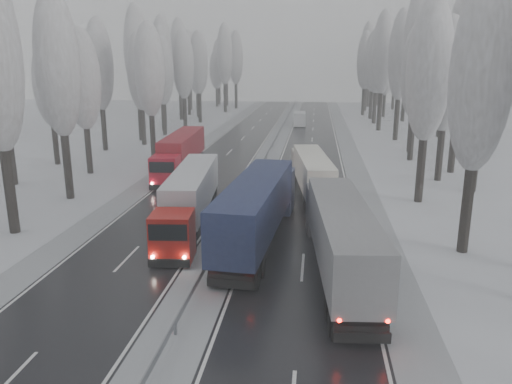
% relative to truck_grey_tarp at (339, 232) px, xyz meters
% --- Properties ---
extents(carriageway_right, '(7.50, 200.00, 0.03)m').
position_rel_truck_grey_tarp_xyz_m(carriageway_right, '(-1.97, 18.58, -2.43)').
color(carriageway_right, black).
rests_on(carriageway_right, ground).
extents(carriageway_left, '(7.50, 200.00, 0.03)m').
position_rel_truck_grey_tarp_xyz_m(carriageway_left, '(-12.47, 18.58, -2.43)').
color(carriageway_left, black).
rests_on(carriageway_left, ground).
extents(median_slush, '(3.00, 200.00, 0.04)m').
position_rel_truck_grey_tarp_xyz_m(median_slush, '(-7.22, 18.58, -2.43)').
color(median_slush, '#A2A6AA').
rests_on(median_slush, ground).
extents(shoulder_right, '(2.40, 200.00, 0.04)m').
position_rel_truck_grey_tarp_xyz_m(shoulder_right, '(2.98, 18.58, -2.43)').
color(shoulder_right, '#A2A6AA').
rests_on(shoulder_right, ground).
extents(shoulder_left, '(2.40, 200.00, 0.04)m').
position_rel_truck_grey_tarp_xyz_m(shoulder_left, '(-17.42, 18.58, -2.43)').
color(shoulder_left, '#A2A6AA').
rests_on(shoulder_left, ground).
extents(median_guardrail, '(0.12, 200.00, 0.76)m').
position_rel_truck_grey_tarp_xyz_m(median_guardrail, '(-7.22, 18.57, -1.85)').
color(median_guardrail, slate).
rests_on(median_guardrail, ground).
extents(tree_16, '(3.60, 3.60, 16.53)m').
position_rel_truck_grey_tarp_xyz_m(tree_16, '(7.82, 4.25, 8.22)').
color(tree_16, black).
rests_on(tree_16, ground).
extents(tree_18, '(3.60, 3.60, 16.58)m').
position_rel_truck_grey_tarp_xyz_m(tree_18, '(7.29, 15.62, 8.25)').
color(tree_18, black).
rests_on(tree_18, ground).
extents(tree_19, '(3.60, 3.60, 14.57)m').
position_rel_truck_grey_tarp_xyz_m(tree_19, '(12.81, 19.62, 6.97)').
color(tree_19, black).
rests_on(tree_19, ground).
extents(tree_20, '(3.60, 3.60, 15.71)m').
position_rel_truck_grey_tarp_xyz_m(tree_20, '(10.68, 23.75, 7.70)').
color(tree_20, black).
rests_on(tree_20, ground).
extents(tree_21, '(3.60, 3.60, 18.62)m').
position_rel_truck_grey_tarp_xyz_m(tree_21, '(12.91, 27.75, 9.55)').
color(tree_21, black).
rests_on(tree_21, ground).
extents(tree_22, '(3.60, 3.60, 15.86)m').
position_rel_truck_grey_tarp_xyz_m(tree_22, '(9.81, 34.19, 7.79)').
color(tree_22, black).
rests_on(tree_22, ground).
extents(tree_23, '(3.60, 3.60, 13.55)m').
position_rel_truck_grey_tarp_xyz_m(tree_23, '(16.09, 38.19, 6.32)').
color(tree_23, black).
rests_on(tree_23, ground).
extents(tree_24, '(3.60, 3.60, 20.49)m').
position_rel_truck_grey_tarp_xyz_m(tree_24, '(10.68, 39.61, 10.74)').
color(tree_24, black).
rests_on(tree_24, ground).
extents(tree_25, '(3.60, 3.60, 19.44)m').
position_rel_truck_grey_tarp_xyz_m(tree_25, '(17.60, 43.61, 10.07)').
color(tree_25, black).
rests_on(tree_25, ground).
extents(tree_26, '(3.60, 3.60, 18.78)m').
position_rel_truck_grey_tarp_xyz_m(tree_26, '(10.35, 49.86, 9.66)').
color(tree_26, black).
rests_on(tree_26, ground).
extents(tree_27, '(3.60, 3.60, 17.62)m').
position_rel_truck_grey_tarp_xyz_m(tree_27, '(17.50, 53.86, 8.91)').
color(tree_27, black).
rests_on(tree_27, ground).
extents(tree_28, '(3.60, 3.60, 19.62)m').
position_rel_truck_grey_tarp_xyz_m(tree_28, '(9.12, 60.54, 10.19)').
color(tree_28, black).
rests_on(tree_28, ground).
extents(tree_29, '(3.60, 3.60, 18.11)m').
position_rel_truck_grey_tarp_xyz_m(tree_29, '(16.50, 64.54, 9.23)').
color(tree_29, black).
rests_on(tree_29, ground).
extents(tree_30, '(3.60, 3.60, 17.86)m').
position_rel_truck_grey_tarp_xyz_m(tree_30, '(9.35, 70.29, 9.07)').
color(tree_30, black).
rests_on(tree_30, ground).
extents(tree_31, '(3.60, 3.60, 18.58)m').
position_rel_truck_grey_tarp_xyz_m(tree_31, '(15.26, 74.29, 9.53)').
color(tree_31, black).
rests_on(tree_31, ground).
extents(tree_32, '(3.60, 3.60, 17.33)m').
position_rel_truck_grey_tarp_xyz_m(tree_32, '(9.42, 77.80, 8.73)').
color(tree_32, black).
rests_on(tree_32, ground).
extents(tree_33, '(3.60, 3.60, 14.33)m').
position_rel_truck_grey_tarp_xyz_m(tree_33, '(12.55, 81.80, 6.81)').
color(tree_33, black).
rests_on(tree_33, ground).
extents(tree_34, '(3.60, 3.60, 17.63)m').
position_rel_truck_grey_tarp_xyz_m(tree_34, '(8.52, 84.90, 8.92)').
color(tree_34, black).
rests_on(tree_34, ground).
extents(tree_35, '(3.60, 3.60, 18.25)m').
position_rel_truck_grey_tarp_xyz_m(tree_35, '(17.73, 88.90, 9.32)').
color(tree_35, black).
rests_on(tree_35, ground).
extents(tree_36, '(3.60, 3.60, 20.23)m').
position_rel_truck_grey_tarp_xyz_m(tree_36, '(9.82, 94.75, 10.57)').
color(tree_36, black).
rests_on(tree_36, ground).
extents(tree_37, '(3.60, 3.60, 16.37)m').
position_rel_truck_grey_tarp_xyz_m(tree_37, '(16.81, 98.75, 8.12)').
color(tree_37, black).
rests_on(tree_37, ground).
extents(tree_38, '(3.60, 3.60, 17.97)m').
position_rel_truck_grey_tarp_xyz_m(tree_38, '(11.52, 105.31, 9.14)').
color(tree_38, black).
rests_on(tree_38, ground).
extents(tree_39, '(3.60, 3.60, 16.19)m').
position_rel_truck_grey_tarp_xyz_m(tree_39, '(14.33, 109.31, 8.00)').
color(tree_39, black).
rests_on(tree_39, ground).
extents(tree_58, '(3.60, 3.60, 17.21)m').
position_rel_truck_grey_tarp_xyz_m(tree_58, '(-22.34, 13.15, 8.66)').
color(tree_58, black).
rests_on(tree_58, ground).
extents(tree_60, '(3.60, 3.60, 14.84)m').
position_rel_truck_grey_tarp_xyz_m(tree_60, '(-24.96, 22.78, 7.14)').
color(tree_60, black).
rests_on(tree_60, ground).
extents(tree_61, '(3.60, 3.60, 13.95)m').
position_rel_truck_grey_tarp_xyz_m(tree_61, '(-30.74, 26.78, 6.57)').
color(tree_61, black).
rests_on(tree_61, ground).
extents(tree_62, '(3.60, 3.60, 16.04)m').
position_rel_truck_grey_tarp_xyz_m(tree_62, '(-21.16, 32.31, 7.91)').
color(tree_62, black).
rests_on(tree_62, ground).
extents(tree_63, '(3.60, 3.60, 16.88)m').
position_rel_truck_grey_tarp_xyz_m(tree_63, '(-29.06, 36.31, 8.45)').
color(tree_63, black).
rests_on(tree_63, ground).
extents(tree_64, '(3.60, 3.60, 15.42)m').
position_rel_truck_grey_tarp_xyz_m(tree_64, '(-25.48, 41.30, 7.51)').
color(tree_64, black).
rests_on(tree_64, ground).
extents(tree_65, '(3.60, 3.60, 19.48)m').
position_rel_truck_grey_tarp_xyz_m(tree_65, '(-27.27, 45.30, 10.10)').
color(tree_65, black).
rests_on(tree_65, ground).
extents(tree_66, '(3.60, 3.60, 15.23)m').
position_rel_truck_grey_tarp_xyz_m(tree_66, '(-25.37, 50.93, 7.39)').
color(tree_66, black).
rests_on(tree_66, ground).
extents(tree_67, '(3.60, 3.60, 17.09)m').
position_rel_truck_grey_tarp_xyz_m(tree_67, '(-26.76, 54.93, 8.58)').
color(tree_67, black).
rests_on(tree_67, ground).
extents(tree_68, '(3.60, 3.60, 16.65)m').
position_rel_truck_grey_tarp_xyz_m(tree_68, '(-23.80, 57.70, 8.30)').
color(tree_68, black).
rests_on(tree_68, ground).
extents(tree_69, '(3.60, 3.60, 19.35)m').
position_rel_truck_grey_tarp_xyz_m(tree_69, '(-28.64, 61.70, 10.01)').
color(tree_69, black).
rests_on(tree_69, ground).
extents(tree_70, '(3.60, 3.60, 17.09)m').
position_rel_truck_grey_tarp_xyz_m(tree_70, '(-23.54, 67.78, 8.58)').
color(tree_70, black).
rests_on(tree_70, ground).
extents(tree_71, '(3.60, 3.60, 19.61)m').
position_rel_truck_grey_tarp_xyz_m(tree_71, '(-28.30, 71.78, 10.18)').
color(tree_71, black).
rests_on(tree_71, ground).
extents(tree_72, '(3.60, 3.60, 15.11)m').
position_rel_truck_grey_tarp_xyz_m(tree_72, '(-26.14, 77.12, 7.31)').
color(tree_72, black).
rests_on(tree_72, ground).
extents(tree_73, '(3.60, 3.60, 17.22)m').
position_rel_truck_grey_tarp_xyz_m(tree_73, '(-29.03, 81.12, 8.66)').
color(tree_73, black).
rests_on(tree_73, ground).
extents(tree_74, '(3.60, 3.60, 19.68)m').
position_rel_truck_grey_tarp_xyz_m(tree_74, '(-22.29, 87.91, 10.23)').
color(tree_74, black).
rests_on(tree_74, ground).
extents(tree_75, '(3.60, 3.60, 18.60)m').
position_rel_truck_grey_tarp_xyz_m(tree_75, '(-31.41, 91.91, 9.54)').
color(tree_75, black).
rests_on(tree_75, ground).
extents(tree_76, '(3.60, 3.60, 18.55)m').
position_rel_truck_grey_tarp_xyz_m(tree_76, '(-21.26, 97.30, 9.51)').
color(tree_76, black).
rests_on(tree_76, ground).
extents(tree_77, '(3.60, 3.60, 14.32)m').
position_rel_truck_grey_tarp_xyz_m(tree_77, '(-26.88, 101.30, 6.81)').
color(tree_77, black).
rests_on(tree_77, ground).
extents(tree_78, '(3.60, 3.60, 19.55)m').
position_rel_truck_grey_tarp_xyz_m(tree_78, '(-24.78, 103.89, 10.14)').
color(tree_78, black).
rests_on(tree_78, ground).
extents(tree_79, '(3.60, 3.60, 17.07)m').
position_rel_truck_grey_tarp_xyz_m(tree_79, '(-27.55, 107.89, 8.56)').
color(tree_79, black).
rests_on(tree_79, ground).
extents(truck_grey_tarp, '(4.01, 16.48, 4.19)m').
position_rel_truck_grey_tarp_xyz_m(truck_grey_tarp, '(0.00, 0.00, 0.00)').
color(truck_grey_tarp, '#444448').
rests_on(truck_grey_tarp, ground).
extents(truck_blue_box, '(3.96, 17.22, 4.38)m').
position_rel_truck_grey_tarp_xyz_m(truck_blue_box, '(-4.92, 4.34, 0.11)').
color(truck_blue_box, '#1F284E').
rests_on(truck_blue_box, ground).
extents(truck_cream_box, '(4.13, 14.59, 3.71)m').
position_rel_truck_grey_tarp_xyz_m(truck_cream_box, '(-1.75, 16.74, -0.28)').
color(truck_cream_box, gray).
rests_on(truck_cream_box, ground).
extents(box_truck_distant, '(2.29, 6.79, 2.51)m').
position_rel_truck_grey_tarp_xyz_m(box_truck_distant, '(-4.41, 64.92, -1.17)').
color(box_truck_distant, '#B9BCC1').
rests_on(box_truck_distant, ground).
extents(truck_red_white, '(3.70, 15.26, 3.88)m').
position_rel_truck_grey_tarp_xyz_m(truck_red_white, '(-10.19, 7.27, -0.18)').
color(truck_red_white, '#AE0F09').
rests_on(truck_red_white, ground).
extents(truck_red_red, '(3.26, 15.70, 4.00)m').
position_rel_truck_grey_tarp_xyz_m(truck_red_red, '(-15.42, 23.96, -0.11)').
color(truck_red_red, '#BA0A1D').
rests_on(truck_red_red, ground).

